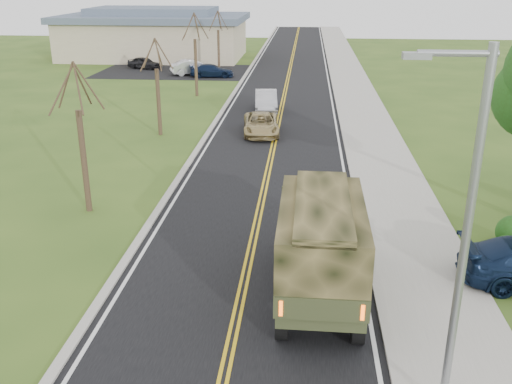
# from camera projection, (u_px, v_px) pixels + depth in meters

# --- Properties ---
(ground) EXTENTS (160.00, 160.00, 0.00)m
(ground) POSITION_uv_depth(u_px,v_px,m) (223.00, 381.00, 13.62)
(ground) COLOR #334E1A
(ground) RESTS_ON ground
(road) EXTENTS (8.00, 120.00, 0.01)m
(road) POSITION_uv_depth(u_px,v_px,m) (287.00, 84.00, 50.85)
(road) COLOR black
(road) RESTS_ON ground
(curb_right) EXTENTS (0.30, 120.00, 0.12)m
(curb_right) POSITION_uv_depth(u_px,v_px,m) (334.00, 84.00, 50.49)
(curb_right) COLOR #9E998E
(curb_right) RESTS_ON ground
(sidewalk_right) EXTENTS (3.20, 120.00, 0.10)m
(sidewalk_right) POSITION_uv_depth(u_px,v_px,m) (353.00, 84.00, 50.35)
(sidewalk_right) COLOR #9E998E
(sidewalk_right) RESTS_ON ground
(curb_left) EXTENTS (0.30, 120.00, 0.10)m
(curb_left) POSITION_uv_depth(u_px,v_px,m) (241.00, 83.00, 51.18)
(curb_left) COLOR #9E998E
(curb_left) RESTS_ON ground
(street_light) EXTENTS (1.65, 0.22, 8.00)m
(street_light) POSITION_uv_depth(u_px,v_px,m) (462.00, 229.00, 11.17)
(street_light) COLOR gray
(street_light) RESTS_ON ground
(bare_tree_a) EXTENTS (1.93, 2.26, 6.08)m
(bare_tree_a) POSITION_uv_depth(u_px,v_px,m) (83.00, 149.00, 22.57)
(bare_tree_a) COLOR #38281C
(bare_tree_a) RESTS_ON ground
(bare_tree_b) EXTENTS (1.83, 2.14, 5.73)m
(bare_tree_b) POSITION_uv_depth(u_px,v_px,m) (158.00, 94.00, 33.80)
(bare_tree_b) COLOR #38281C
(bare_tree_b) RESTS_ON ground
(bare_tree_c) EXTENTS (2.04, 2.39, 6.42)m
(bare_tree_c) POSITION_uv_depth(u_px,v_px,m) (196.00, 61.00, 44.86)
(bare_tree_c) COLOR #38281C
(bare_tree_c) RESTS_ON ground
(bare_tree_d) EXTENTS (1.88, 2.20, 5.91)m
(bare_tree_d) POSITION_uv_depth(u_px,v_px,m) (219.00, 46.00, 56.11)
(bare_tree_d) COLOR #38281C
(bare_tree_d) RESTS_ON ground
(commercial_building) EXTENTS (25.50, 21.50, 5.65)m
(commercial_building) POSITION_uv_depth(u_px,v_px,m) (155.00, 34.00, 66.08)
(commercial_building) COLOR tan
(commercial_building) RESTS_ON ground
(military_truck) EXTENTS (2.39, 6.69, 3.32)m
(military_truck) POSITION_uv_depth(u_px,v_px,m) (321.00, 238.00, 16.61)
(military_truck) COLOR black
(military_truck) RESTS_ON ground
(suv_champagne) EXTENTS (2.52, 4.68, 1.25)m
(suv_champagne) POSITION_uv_depth(u_px,v_px,m) (261.00, 124.00, 34.60)
(suv_champagne) COLOR tan
(suv_champagne) RESTS_ON ground
(sedan_silver) EXTENTS (1.90, 4.48, 1.44)m
(sedan_silver) POSITION_uv_depth(u_px,v_px,m) (266.00, 101.00, 40.52)
(sedan_silver) COLOR silver
(sedan_silver) RESTS_ON ground
(lot_car_dark) EXTENTS (3.85, 2.59, 1.22)m
(lot_car_dark) POSITION_uv_depth(u_px,v_px,m) (144.00, 63.00, 58.78)
(lot_car_dark) COLOR black
(lot_car_dark) RESTS_ON ground
(lot_car_silver) EXTENTS (4.69, 3.19, 1.46)m
(lot_car_silver) POSITION_uv_depth(u_px,v_px,m) (193.00, 67.00, 55.27)
(lot_car_silver) COLOR #B8B7BD
(lot_car_silver) RESTS_ON ground
(lot_car_navy) EXTENTS (4.25, 2.05, 1.19)m
(lot_car_navy) POSITION_uv_depth(u_px,v_px,m) (212.00, 71.00, 54.03)
(lot_car_navy) COLOR black
(lot_car_navy) RESTS_ON ground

